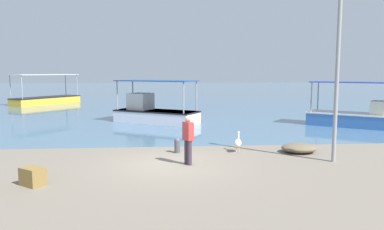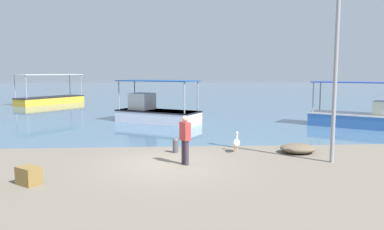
{
  "view_description": "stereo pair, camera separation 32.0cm",
  "coord_description": "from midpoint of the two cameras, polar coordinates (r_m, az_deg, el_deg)",
  "views": [
    {
      "loc": [
        -0.24,
        -12.63,
        3.18
      ],
      "look_at": [
        1.19,
        5.61,
        1.04
      ],
      "focal_mm": 35.0,
      "sensor_mm": 36.0,
      "label": 1
    },
    {
      "loc": [
        0.08,
        -12.65,
        3.18
      ],
      "look_at": [
        1.19,
        5.61,
        1.04
      ],
      "focal_mm": 35.0,
      "sensor_mm": 36.0,
      "label": 2
    }
  ],
  "objects": [
    {
      "name": "lamp_post",
      "position": [
        13.86,
        21.68,
        7.01
      ],
      "size": [
        0.28,
        0.28,
        6.03
      ],
      "color": "gray",
      "rests_on": "ground"
    },
    {
      "name": "harbor_water",
      "position": [
        60.72,
        -3.42,
        3.65
      ],
      "size": [
        110.0,
        90.0,
        0.0
      ],
      "primitive_type": "cube",
      "color": "#466884",
      "rests_on": "ground"
    },
    {
      "name": "ground",
      "position": [
        13.04,
        -3.05,
        -7.47
      ],
      "size": [
        120.0,
        120.0,
        0.0
      ],
      "primitive_type": "plane",
      "color": "#72685A"
    },
    {
      "name": "cargo_crate",
      "position": [
        11.57,
        -22.88,
        -8.52
      ],
      "size": [
        0.8,
        0.77,
        0.51
      ],
      "primitive_type": "cube",
      "rotation": [
        0.0,
        0.0,
        5.62
      ],
      "color": "olive",
      "rests_on": "ground"
    },
    {
      "name": "pelican",
      "position": [
        14.95,
        7.37,
        -4.21
      ],
      "size": [
        0.46,
        0.78,
        0.8
      ],
      "color": "#E0997A",
      "rests_on": "ground"
    },
    {
      "name": "fishing_boat_center",
      "position": [
        23.41,
        -5.23,
        0.49
      ],
      "size": [
        5.5,
        4.39,
        2.63
      ],
      "color": "white",
      "rests_on": "harbor_water"
    },
    {
      "name": "fisherman_standing",
      "position": [
        12.76,
        -0.34,
        -3.6
      ],
      "size": [
        0.39,
        0.46,
        1.69
      ],
      "color": "#3B2F3C",
      "rests_on": "ground"
    },
    {
      "name": "mooring_bollard",
      "position": [
        14.72,
        -1.9,
        -4.55
      ],
      "size": [
        0.24,
        0.24,
        0.6
      ],
      "color": "#47474C",
      "rests_on": "ground"
    },
    {
      "name": "fishing_boat_outer",
      "position": [
        39.3,
        -20.55,
        2.4
      ],
      "size": [
        5.63,
        6.7,
        2.88
      ],
      "color": "gold",
      "rests_on": "harbor_water"
    },
    {
      "name": "fishing_boat_far_right",
      "position": [
        23.43,
        25.28,
        -0.22
      ],
      "size": [
        5.68,
        4.91,
        2.58
      ],
      "color": "#386DBA",
      "rests_on": "harbor_water"
    },
    {
      "name": "net_pile",
      "position": [
        15.34,
        16.42,
        -4.89
      ],
      "size": [
        1.39,
        1.18,
        0.36
      ],
      "primitive_type": "ellipsoid",
      "color": "brown",
      "rests_on": "ground"
    }
  ]
}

